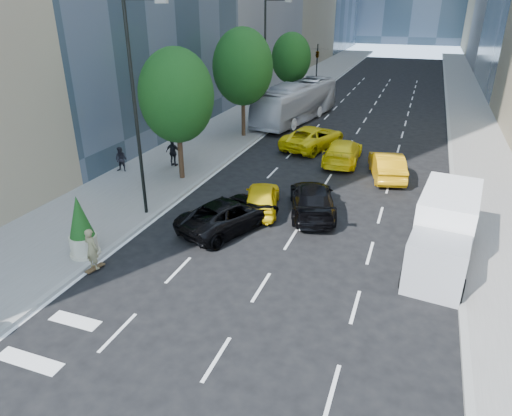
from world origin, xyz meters
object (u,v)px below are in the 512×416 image
at_px(skateboarder, 92,251).
at_px(planter_shrub, 81,227).
at_px(city_bus, 296,102).
at_px(box_truck, 444,230).
at_px(black_sedan_mercedes, 312,199).
at_px(black_sedan_lincoln, 230,214).

bearing_deg(skateboarder, planter_shrub, -24.54).
distance_m(city_bus, box_truck, 24.49).
height_order(black_sedan_mercedes, box_truck, box_truck).
distance_m(black_sedan_lincoln, black_sedan_mercedes, 4.35).
distance_m(black_sedan_mercedes, planter_shrub, 10.84).
relative_size(skateboarder, black_sedan_lincoln, 0.33).
bearing_deg(skateboarder, city_bus, -81.18).
xyz_separation_m(skateboarder, city_bus, (0.80, 26.75, 0.80)).
bearing_deg(skateboarder, box_truck, -146.55).
xyz_separation_m(city_bus, box_truck, (12.03, -21.33, -0.21)).
relative_size(black_sedan_mercedes, planter_shrub, 1.99).
bearing_deg(black_sedan_lincoln, planter_shrub, 68.21).
height_order(skateboarder, black_sedan_lincoln, skateboarder).
bearing_deg(city_bus, planter_shrub, -84.01).
xyz_separation_m(skateboarder, black_sedan_mercedes, (6.80, 8.20, -0.10)).
bearing_deg(black_sedan_mercedes, city_bus, -89.01).
bearing_deg(planter_shrub, box_truck, 18.84).
distance_m(skateboarder, planter_shrub, 1.34).
height_order(black_sedan_lincoln, black_sedan_mercedes, black_sedan_mercedes).
bearing_deg(black_sedan_lincoln, skateboarder, 79.08).
xyz_separation_m(black_sedan_lincoln, black_sedan_mercedes, (3.20, 2.94, 0.03)).
relative_size(city_bus, planter_shrub, 4.52).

